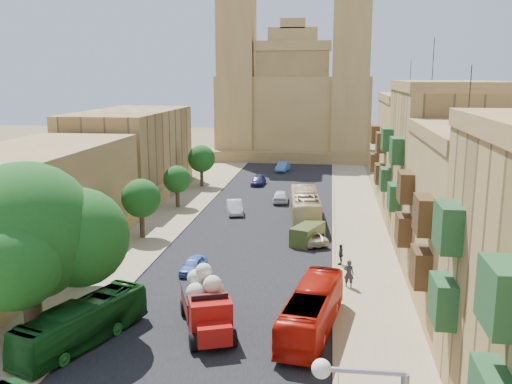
% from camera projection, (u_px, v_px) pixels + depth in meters
% --- Properties ---
extents(road_surface, '(14.00, 140.00, 0.01)m').
position_uv_depth(road_surface, '(261.00, 224.00, 55.67)').
color(road_surface, black).
rests_on(road_surface, ground).
extents(sidewalk_east, '(5.00, 140.00, 0.01)m').
position_uv_depth(sidewalk_east, '(360.00, 227.00, 54.46)').
color(sidewalk_east, '#8D7D5C').
rests_on(sidewalk_east, ground).
extents(sidewalk_west, '(5.00, 140.00, 0.01)m').
position_uv_depth(sidewalk_west, '(167.00, 221.00, 56.87)').
color(sidewalk_west, '#8D7D5C').
rests_on(sidewalk_west, ground).
extents(kerb_east, '(0.25, 140.00, 0.12)m').
position_uv_depth(kerb_east, '(333.00, 226.00, 54.77)').
color(kerb_east, '#8D7D5C').
rests_on(kerb_east, ground).
extents(kerb_west, '(0.25, 140.00, 0.12)m').
position_uv_depth(kerb_west, '(191.00, 221.00, 56.54)').
color(kerb_west, '#8D7D5C').
rests_on(kerb_west, ground).
extents(townhouse_b, '(9.00, 14.00, 14.90)m').
position_uv_depth(townhouse_b, '(488.00, 222.00, 34.05)').
color(townhouse_b, olive).
rests_on(townhouse_b, ground).
extents(townhouse_c, '(9.00, 14.00, 17.40)m').
position_uv_depth(townhouse_c, '(444.00, 165.00, 47.39)').
color(townhouse_c, '#A07F49').
rests_on(townhouse_c, ground).
extents(townhouse_d, '(9.00, 14.00, 15.90)m').
position_uv_depth(townhouse_d, '(419.00, 152.00, 61.14)').
color(townhouse_d, olive).
rests_on(townhouse_d, ground).
extents(west_wall, '(1.00, 40.00, 1.80)m').
position_uv_depth(west_wall, '(98.00, 239.00, 47.36)').
color(west_wall, olive).
rests_on(west_wall, ground).
extents(west_building_low, '(10.00, 28.00, 8.40)m').
position_uv_depth(west_building_low, '(20.00, 204.00, 45.45)').
color(west_building_low, olive).
rests_on(west_building_low, ground).
extents(west_building_mid, '(10.00, 22.00, 10.00)m').
position_uv_depth(west_building_mid, '(131.00, 151.00, 70.53)').
color(west_building_mid, '#A07F49').
rests_on(west_building_mid, ground).
extents(church, '(28.00, 22.50, 36.30)m').
position_uv_depth(church, '(294.00, 102.00, 100.95)').
color(church, olive).
rests_on(church, ground).
extents(ficus_tree, '(9.87, 9.08, 9.87)m').
position_uv_depth(ficus_tree, '(28.00, 236.00, 30.44)').
color(ficus_tree, '#3B2C1D').
rests_on(ficus_tree, ground).
extents(street_tree_a, '(2.85, 2.85, 4.39)m').
position_uv_depth(street_tree_a, '(84.00, 245.00, 38.86)').
color(street_tree_a, '#3B2C1D').
rests_on(street_tree_a, ground).
extents(street_tree_b, '(3.46, 3.46, 5.31)m').
position_uv_depth(street_tree_b, '(141.00, 198.00, 50.39)').
color(street_tree_b, '#3B2C1D').
rests_on(street_tree_b, ground).
extents(street_tree_c, '(3.00, 3.00, 4.61)m').
position_uv_depth(street_tree_c, '(177.00, 179.00, 62.14)').
color(street_tree_c, '#3B2C1D').
rests_on(street_tree_c, ground).
extents(street_tree_d, '(3.52, 3.52, 5.42)m').
position_uv_depth(street_tree_d, '(201.00, 159.00, 73.68)').
color(street_tree_d, '#3B2C1D').
rests_on(street_tree_d, ground).
extents(red_truck, '(4.31, 6.64, 3.67)m').
position_uv_depth(red_truck, '(207.00, 303.00, 32.24)').
color(red_truck, '#99100B').
rests_on(red_truck, ground).
extents(olive_pickup, '(3.01, 4.27, 1.62)m').
position_uv_depth(olive_pickup, '(308.00, 234.00, 49.16)').
color(olive_pickup, '#3A4C1C').
rests_on(olive_pickup, ground).
extents(bus_green_north, '(4.86, 8.79, 2.40)m').
position_uv_depth(bus_green_north, '(82.00, 323.00, 30.60)').
color(bus_green_north, '#134E17').
rests_on(bus_green_north, ground).
extents(bus_red_east, '(3.66, 9.53, 2.59)m').
position_uv_depth(bus_red_east, '(312.00, 310.00, 32.05)').
color(bus_red_east, red).
rests_on(bus_red_east, ground).
extents(bus_cream_east, '(3.54, 11.22, 3.07)m').
position_uv_depth(bus_cream_east, '(305.00, 206.00, 56.35)').
color(bus_cream_east, beige).
rests_on(bus_cream_east, ground).
extents(car_blue_a, '(1.68, 3.51, 1.16)m').
position_uv_depth(car_blue_a, '(193.00, 265.00, 41.88)').
color(car_blue_a, '#5172D0').
rests_on(car_blue_a, ground).
extents(car_white_a, '(2.50, 4.52, 1.41)m').
position_uv_depth(car_white_a, '(235.00, 207.00, 59.64)').
color(car_white_a, silver).
rests_on(car_white_a, ground).
extents(car_cream, '(3.42, 4.60, 1.16)m').
position_uv_depth(car_cream, '(310.00, 237.00, 49.06)').
color(car_cream, beige).
rests_on(car_cream, ground).
extents(car_dkblue, '(1.79, 4.05, 1.16)m').
position_uv_depth(car_dkblue, '(258.00, 181.00, 75.06)').
color(car_dkblue, '#161646').
rests_on(car_dkblue, ground).
extents(car_white_b, '(1.94, 4.33, 1.45)m').
position_uv_depth(car_white_b, '(281.00, 196.00, 64.92)').
color(car_white_b, silver).
rests_on(car_white_b, ground).
extents(car_blue_b, '(2.03, 4.47, 1.42)m').
position_uv_depth(car_blue_b, '(283.00, 167.00, 85.66)').
color(car_blue_b, '#4477BD').
rests_on(car_blue_b, ground).
extents(pedestrian_a, '(0.80, 0.62, 1.94)m').
position_uv_depth(pedestrian_a, '(349.00, 274.00, 38.93)').
color(pedestrian_a, '#2A282B').
rests_on(pedestrian_a, ground).
extents(pedestrian_c, '(0.54, 1.01, 1.63)m').
position_uv_depth(pedestrian_c, '(341.00, 255.00, 43.53)').
color(pedestrian_c, '#2C2C30').
rests_on(pedestrian_c, ground).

